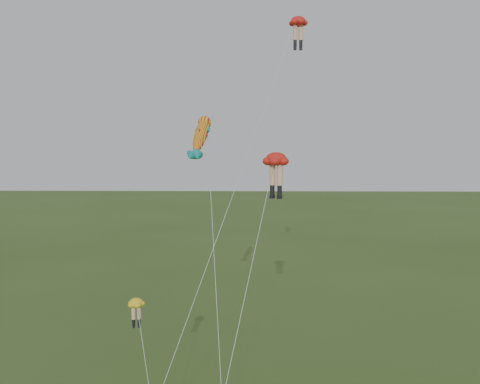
{
  "coord_description": "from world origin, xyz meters",
  "views": [
    {
      "loc": [
        2.79,
        -26.88,
        16.34
      ],
      "look_at": [
        2.12,
        6.0,
        13.25
      ],
      "focal_mm": 40.0,
      "sensor_mm": 36.0,
      "label": 1
    }
  ],
  "objects": [
    {
      "name": "legs_kite_red_high",
      "position": [
        5.69,
        9.23,
        23.55
      ],
      "size": [
        9.8,
        12.92,
        24.65
      ],
      "rotation": [
        0.0,
        0.0,
        0.14
      ],
      "color": "red",
      "rests_on": "ground"
    },
    {
      "name": "legs_kite_red_mid",
      "position": [
        4.22,
        4.14,
        14.97
      ],
      "size": [
        4.82,
        8.04,
        15.75
      ],
      "rotation": [
        0.0,
        0.0,
        -0.53
      ],
      "color": "red",
      "rests_on": "ground"
    },
    {
      "name": "legs_kite_yellow",
      "position": [
        -3.15,
        0.26,
        7.45
      ],
      "size": [
        2.16,
        2.6,
        8.18
      ],
      "rotation": [
        0.0,
        0.0,
        0.18
      ],
      "color": "yellow",
      "rests_on": "ground"
    },
    {
      "name": "fish_kite",
      "position": [
        -0.3,
        6.58,
        16.75
      ],
      "size": [
        2.82,
        11.1,
        18.3
      ],
      "rotation": [
        0.73,
        0.0,
        -0.19
      ],
      "color": "yellow",
      "rests_on": "ground"
    }
  ]
}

